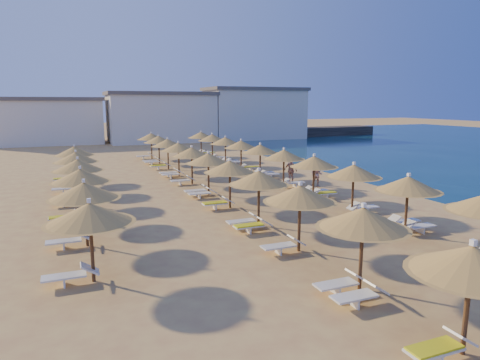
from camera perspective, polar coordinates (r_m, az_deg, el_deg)
name	(u,v)px	position (r m, az deg, el deg)	size (l,w,h in m)	color
ground	(283,217)	(22.22, 5.75, -4.88)	(220.00, 220.00, 0.00)	tan
jetty	(298,132)	(73.72, 7.77, 6.30)	(30.00, 4.00, 1.50)	black
hotel_blocks	(166,116)	(65.96, -9.84, 8.35)	(46.53, 11.19, 8.10)	white
parasol_row_east	(284,155)	(29.16, 5.88, 3.32)	(2.90, 40.98, 2.80)	brown
parasol_row_west	(208,159)	(27.06, -4.25, 2.80)	(2.90, 40.98, 2.80)	brown
parasol_row_inland	(79,171)	(23.88, -20.67, 1.15)	(2.90, 21.94, 2.80)	brown
loungers	(225,189)	(27.40, -1.98, -1.19)	(16.27, 39.53, 0.66)	white
beachgoer_b	(316,175)	(30.14, 10.16, 0.72)	(0.84, 0.66, 1.73)	tan
beachgoer_c	(291,170)	(31.41, 6.76, 1.31)	(1.08, 0.45, 1.85)	tan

